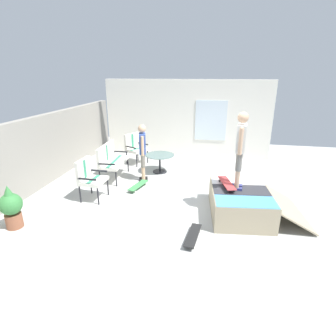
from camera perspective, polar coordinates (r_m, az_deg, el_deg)
ground_plane at (r=6.73m, az=3.61°, el=-7.06°), size 12.00×12.00×0.10m
back_wall_cinderblock at (r=7.88m, az=-26.43°, el=2.71°), size 9.00×0.20×1.89m
house_facade at (r=9.96m, az=3.95°, el=10.45°), size 0.23×6.00×2.75m
skate_ramp at (r=6.13m, az=15.32°, el=-7.00°), size 1.85×2.16×0.59m
patio_bench at (r=7.98m, az=-12.20°, el=2.08°), size 1.28×0.62×1.02m
patio_chair_near_house at (r=9.23m, az=-7.16°, el=4.76°), size 0.80×0.77×1.02m
patio_chair_by_wall at (r=6.79m, az=-16.54°, el=-1.51°), size 0.64×0.57×1.02m
patio_table at (r=8.34m, az=-1.76°, el=1.77°), size 0.90×0.90×0.57m
person_watching at (r=7.58m, az=-5.44°, el=4.08°), size 0.46×0.31×1.63m
person_skater at (r=5.75m, az=15.18°, el=4.61°), size 0.48×0.27×1.65m
skateboard_by_bench at (r=7.31m, az=-6.36°, el=-3.72°), size 0.82×0.39×0.10m
skateboard_spare at (r=5.22m, az=5.31°, el=-14.08°), size 0.82×0.28×0.10m
skateboard_on_ramp at (r=6.04m, az=12.40°, el=-3.18°), size 0.82×0.41×0.10m
potted_plant at (r=6.20m, az=-30.42°, el=-7.10°), size 0.44×0.44×0.92m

